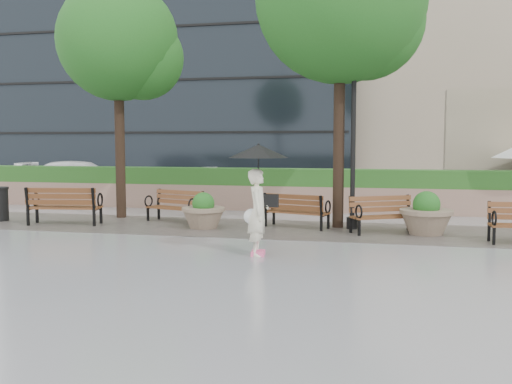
% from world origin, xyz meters
% --- Properties ---
extents(ground, '(100.00, 100.00, 0.00)m').
position_xyz_m(ground, '(0.00, 0.00, 0.00)').
color(ground, gray).
rests_on(ground, ground).
extents(cobble_strip, '(28.00, 3.20, 0.01)m').
position_xyz_m(cobble_strip, '(0.00, 3.00, 0.01)').
color(cobble_strip, '#383330').
rests_on(cobble_strip, ground).
extents(hedge_wall, '(24.00, 0.80, 1.35)m').
position_xyz_m(hedge_wall, '(0.00, 7.00, 0.66)').
color(hedge_wall, '#946D60').
rests_on(hedge_wall, ground).
extents(asphalt_street, '(40.00, 7.00, 0.00)m').
position_xyz_m(asphalt_street, '(0.00, 11.00, 0.00)').
color(asphalt_street, black).
rests_on(asphalt_street, ground).
extents(bench_0, '(1.96, 1.02, 1.01)m').
position_xyz_m(bench_0, '(-5.85, 2.53, 0.30)').
color(bench_0, brown).
rests_on(bench_0, ground).
extents(bench_1, '(1.72, 1.12, 0.86)m').
position_xyz_m(bench_1, '(-3.17, 3.63, 0.26)').
color(bench_1, brown).
rests_on(bench_1, ground).
extents(bench_2, '(1.75, 1.10, 0.88)m').
position_xyz_m(bench_2, '(0.26, 3.31, 0.26)').
color(bench_2, brown).
rests_on(bench_2, ground).
extents(bench_3, '(1.75, 1.35, 0.88)m').
position_xyz_m(bench_3, '(2.46, 2.94, 0.26)').
color(bench_3, brown).
rests_on(bench_3, ground).
extents(planter_left, '(1.10, 1.10, 0.92)m').
position_xyz_m(planter_left, '(-2.05, 2.74, 0.36)').
color(planter_left, '#7F6B56').
rests_on(planter_left, ground).
extents(planter_right, '(1.24, 1.24, 1.04)m').
position_xyz_m(planter_right, '(3.43, 2.93, 0.41)').
color(planter_right, '#7F6B56').
rests_on(planter_right, ground).
extents(lamppost, '(0.28, 0.28, 4.40)m').
position_xyz_m(lamppost, '(1.66, 3.43, 1.95)').
color(lamppost, black).
rests_on(lamppost, ground).
extents(tree_0, '(3.50, 3.41, 6.78)m').
position_xyz_m(tree_0, '(-4.88, 4.27, 4.94)').
color(tree_0, black).
rests_on(tree_0, ground).
extents(tree_1, '(4.28, 4.28, 7.93)m').
position_xyz_m(tree_1, '(1.45, 3.68, 5.64)').
color(tree_1, black).
rests_on(tree_1, ground).
extents(car_left, '(5.22, 3.00, 1.42)m').
position_xyz_m(car_left, '(-9.60, 10.12, 0.71)').
color(car_left, white).
rests_on(car_left, ground).
extents(car_right, '(3.92, 2.13, 1.22)m').
position_xyz_m(car_right, '(-4.03, 9.79, 0.61)').
color(car_right, white).
rests_on(car_right, ground).
extents(pedestrian, '(1.17, 1.17, 2.14)m').
position_xyz_m(pedestrian, '(0.05, -0.33, 1.30)').
color(pedestrian, beige).
rests_on(pedestrian, ground).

